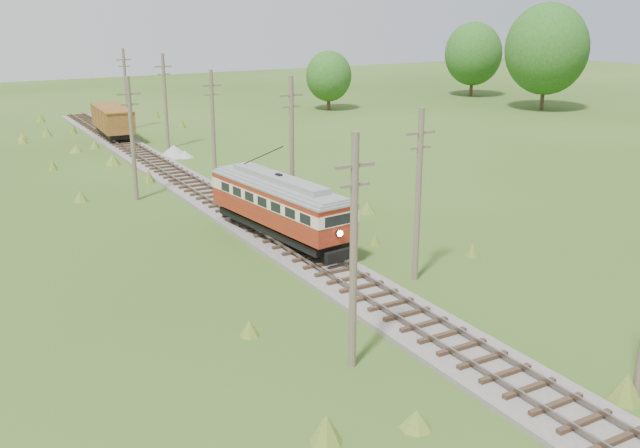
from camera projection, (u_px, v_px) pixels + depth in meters
railbed_main at (229, 209)px, 47.38m from camera, size 3.60×96.00×0.57m
streetcar at (279, 202)px, 40.47m from camera, size 3.89×11.47×5.19m
gondola at (113, 120)px, 71.57m from camera, size 3.14×8.57×2.81m
gravel_pile at (176, 151)px, 64.36m from camera, size 2.90×3.07×1.05m
utility_pole_r_2 at (418, 194)px, 34.42m from camera, size 1.60×0.30×8.60m
utility_pole_r_3 at (292, 146)px, 45.10m from camera, size 1.60×0.30×9.00m
utility_pole_r_4 at (213, 123)px, 55.87m from camera, size 1.60×0.30×8.40m
utility_pole_r_5 at (165, 100)px, 66.77m from camera, size 1.60×0.30×8.90m
utility_pole_r_6 at (126, 88)px, 77.49m from camera, size 1.60×0.30×8.70m
utility_pole_l_a at (354, 251)px, 25.83m from camera, size 1.60×0.30×9.00m
utility_pole_l_b at (132, 138)px, 48.97m from camera, size 1.60×0.30×8.60m
tree_right_4 at (547, 49)px, 90.66m from camera, size 10.50×10.50×13.53m
tree_right_5 at (473, 54)px, 105.34m from camera, size 8.40×8.40×10.82m
tree_mid_b at (329, 76)px, 91.90m from camera, size 5.88×5.88×7.57m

